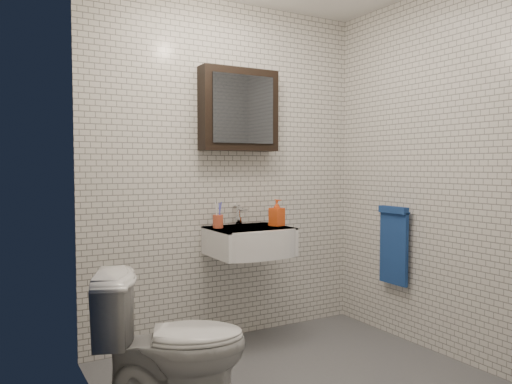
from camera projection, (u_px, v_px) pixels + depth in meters
room_shell at (307, 135)px, 2.84m from camera, size 2.22×2.02×2.51m
washbasin at (252, 241)px, 3.54m from camera, size 0.55×0.50×0.20m
faucet at (239, 216)px, 3.70m from camera, size 0.06×0.20×0.15m
mirror_cabinet at (239, 110)px, 3.66m from camera, size 0.60×0.15×0.60m
towel_rail at (394, 242)px, 3.70m from camera, size 0.09×0.30×0.58m
toothbrush_cup at (218, 221)px, 3.53m from camera, size 0.10×0.10×0.20m
soap_bottle at (277, 213)px, 3.65m from camera, size 0.11×0.11×0.20m
toilet at (173, 344)px, 2.54m from camera, size 0.85×0.66×0.76m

